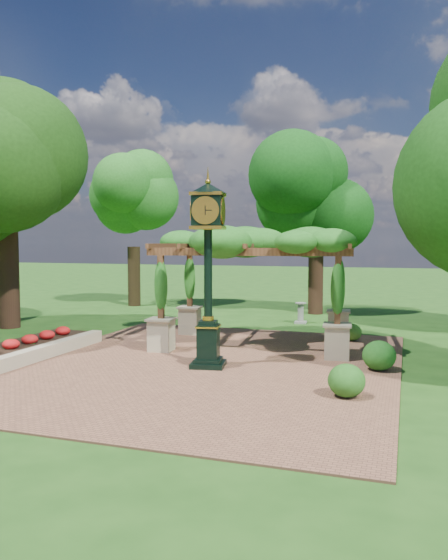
% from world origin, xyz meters
% --- Properties ---
extents(ground, '(120.00, 120.00, 0.00)m').
position_xyz_m(ground, '(0.00, 0.00, 0.00)').
color(ground, '#1E4714').
rests_on(ground, ground).
extents(brick_plaza, '(10.00, 12.00, 0.04)m').
position_xyz_m(brick_plaza, '(0.00, 1.00, 0.02)').
color(brick_plaza, brown).
rests_on(brick_plaza, ground).
extents(border_wall, '(0.35, 5.00, 0.40)m').
position_xyz_m(border_wall, '(-4.60, 0.50, 0.20)').
color(border_wall, '#C6B793').
rests_on(border_wall, ground).
extents(flower_bed, '(1.50, 5.00, 0.36)m').
position_xyz_m(flower_bed, '(-5.50, 0.50, 0.18)').
color(flower_bed, red).
rests_on(flower_bed, ground).
extents(pedestal_clock, '(1.12, 1.12, 4.89)m').
position_xyz_m(pedestal_clock, '(0.18, 0.68, 2.92)').
color(pedestal_clock, black).
rests_on(pedestal_clock, brick_plaza).
extents(pergola, '(6.38, 4.39, 3.79)m').
position_xyz_m(pergola, '(0.51, 4.04, 3.11)').
color(pergola, '#B8AE89').
rests_on(pergola, brick_plaza).
extents(sundial, '(0.50, 0.50, 0.85)m').
position_xyz_m(sundial, '(1.01, 9.30, 0.37)').
color(sundial, gray).
rests_on(sundial, ground).
extents(shrub_front, '(0.90, 0.90, 0.71)m').
position_xyz_m(shrub_front, '(3.92, -1.04, 0.39)').
color(shrub_front, '#225819').
rests_on(shrub_front, brick_plaza).
extents(shrub_mid, '(1.08, 1.08, 0.76)m').
position_xyz_m(shrub_mid, '(4.45, 1.69, 0.42)').
color(shrub_mid, '#1E5A19').
rests_on(shrub_mid, brick_plaza).
extents(shrub_back, '(0.66, 0.66, 0.57)m').
position_xyz_m(shrub_back, '(3.39, 5.75, 0.33)').
color(shrub_back, '#356A1E').
rests_on(shrub_back, brick_plaza).
extents(tree_west_near, '(4.93, 4.93, 10.36)m').
position_xyz_m(tree_west_near, '(-9.47, 4.60, 7.10)').
color(tree_west_near, black).
rests_on(tree_west_near, ground).
extents(tree_west_far, '(3.23, 3.23, 7.92)m').
position_xyz_m(tree_west_far, '(-8.36, 12.68, 5.39)').
color(tree_west_far, black).
rests_on(tree_west_far, ground).
extents(tree_north, '(3.86, 3.86, 7.72)m').
position_xyz_m(tree_north, '(1.10, 12.47, 5.28)').
color(tree_north, '#362015').
rests_on(tree_north, ground).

